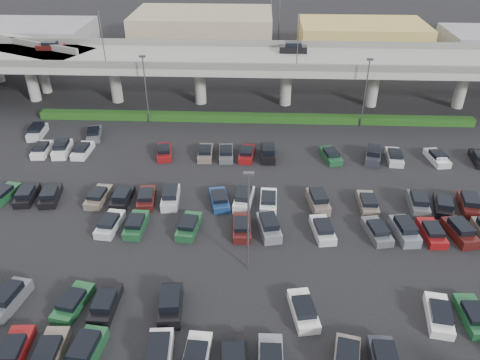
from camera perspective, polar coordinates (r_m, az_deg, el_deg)
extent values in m
plane|color=black|center=(50.58, 1.22, -4.54)|extent=(280.00, 280.00, 0.00)
cube|color=#9B9B93|center=(76.30, 1.92, 14.32)|extent=(150.00, 13.00, 1.10)
cube|color=#60605B|center=(70.03, 1.85, 13.64)|extent=(150.00, 0.50, 1.00)
cube|color=#60605B|center=(82.01, 2.00, 16.31)|extent=(150.00, 0.50, 1.00)
cylinder|color=#9B9B93|center=(86.23, -24.04, 10.96)|extent=(1.80, 1.80, 6.70)
cube|color=#60605B|center=(85.32, -24.50, 12.92)|extent=(2.60, 9.75, 0.50)
cylinder|color=#9B9B93|center=(81.09, -14.95, 11.43)|extent=(1.80, 1.80, 6.70)
cube|color=#60605B|center=(80.12, -15.26, 13.54)|extent=(2.60, 9.75, 0.50)
cylinder|color=#9B9B93|center=(78.14, -4.88, 11.63)|extent=(1.80, 1.80, 6.70)
cube|color=#60605B|center=(77.14, -4.99, 13.83)|extent=(2.60, 9.75, 0.50)
cylinder|color=#9B9B93|center=(77.65, 5.63, 11.46)|extent=(1.80, 1.80, 6.70)
cube|color=#60605B|center=(76.64, 5.76, 13.68)|extent=(2.60, 9.75, 0.50)
cylinder|color=#9B9B93|center=(79.66, 15.92, 10.94)|extent=(1.80, 1.80, 6.70)
cube|color=#60605B|center=(78.67, 16.26, 13.08)|extent=(2.60, 9.75, 0.50)
cylinder|color=#9B9B93|center=(83.99, 25.39, 10.14)|extent=(1.80, 1.80, 6.70)
cube|color=#60605B|center=(83.05, 25.88, 12.15)|extent=(2.60, 9.75, 0.50)
cube|color=#471412|center=(86.21, -22.10, 14.81)|extent=(4.40, 1.82, 0.82)
cube|color=black|center=(86.05, -22.19, 15.21)|extent=(2.30, 1.60, 0.50)
cube|color=black|center=(79.05, 6.48, 15.57)|extent=(4.40, 1.82, 1.05)
cube|color=black|center=(78.83, 6.52, 16.14)|extent=(2.60, 1.60, 0.65)
cylinder|color=#4B4B50|center=(72.81, -16.41, 16.01)|extent=(0.14, 0.14, 8.00)
cylinder|color=#4B4B50|center=(69.38, 7.07, 16.27)|extent=(0.14, 0.14, 8.00)
cylinder|color=#9B9B93|center=(89.31, -22.83, 11.87)|extent=(1.60, 1.60, 6.70)
cube|color=#183B11|center=(72.08, 1.74, 7.58)|extent=(66.00, 1.60, 1.10)
cube|color=maroon|center=(41.05, -25.83, -18.32)|extent=(2.15, 4.53, 0.82)
cube|color=black|center=(40.49, -26.16, -17.94)|extent=(1.77, 2.41, 0.50)
cube|color=#726459|center=(39.92, -22.14, -18.95)|extent=(2.01, 4.47, 0.82)
cube|color=black|center=(39.35, -22.44, -18.57)|extent=(1.70, 2.37, 0.50)
cube|color=#1D512C|center=(38.87, -18.25, -19.43)|extent=(2.31, 4.58, 1.05)
cube|color=black|center=(38.25, -18.47, -18.65)|extent=(1.89, 2.76, 0.65)
cube|color=white|center=(37.47, -9.81, -20.40)|extent=(2.17, 4.53, 1.05)
cube|color=black|center=(36.83, -9.93, -19.60)|extent=(1.81, 2.72, 0.65)
cube|color=white|center=(37.14, -5.35, -20.85)|extent=(2.07, 4.50, 0.82)
cube|color=black|center=(36.53, -5.45, -20.49)|extent=(1.73, 2.39, 0.50)
cube|color=black|center=(36.93, -0.82, -21.08)|extent=(2.22, 4.55, 0.82)
cube|color=black|center=(36.31, -0.84, -20.72)|extent=(1.81, 2.44, 0.50)
cube|color=black|center=(36.30, 3.80, -20.83)|extent=(1.61, 2.30, 0.50)
cube|color=black|center=(36.79, 12.97, -20.15)|extent=(2.11, 2.88, 0.65)
cube|color=black|center=(37.40, 17.37, -19.91)|extent=(1.67, 2.64, 0.65)
cube|color=#525459|center=(45.10, -26.35, -12.99)|extent=(2.53, 4.64, 1.05)
cube|color=black|center=(44.57, -26.60, -12.22)|extent=(2.01, 2.83, 0.65)
cube|color=#1D512C|center=(42.93, -19.65, -13.96)|extent=(2.59, 4.66, 0.82)
cube|color=black|center=(42.37, -19.89, -13.54)|extent=(1.99, 2.55, 0.50)
cube|color=black|center=(42.03, -16.06, -14.36)|extent=(1.90, 4.43, 0.82)
cube|color=black|center=(41.46, -16.26, -13.94)|extent=(1.64, 2.33, 0.50)
cube|color=black|center=(40.65, -8.44, -14.89)|extent=(2.20, 4.54, 1.05)
cube|color=black|center=(40.07, -8.53, -14.08)|extent=(1.82, 2.73, 0.65)
cube|color=white|center=(40.34, 7.72, -15.53)|extent=(2.56, 4.65, 0.82)
cube|color=black|center=(39.75, 7.81, -15.12)|extent=(1.98, 2.54, 0.50)
cube|color=white|center=(42.86, 23.05, -14.94)|extent=(2.48, 4.63, 0.82)
cube|color=black|center=(42.30, 23.31, -14.54)|extent=(1.94, 2.52, 0.50)
cube|color=#1D512C|center=(43.90, 26.52, -14.67)|extent=(1.94, 4.45, 0.82)
cube|color=black|center=(43.35, 26.81, -14.26)|extent=(1.66, 2.34, 0.50)
cube|color=silver|center=(50.66, -15.55, -5.23)|extent=(2.28, 4.57, 0.82)
cube|color=black|center=(50.15, -15.71, -4.79)|extent=(1.84, 2.46, 0.50)
cube|color=#1D512C|center=(49.91, -12.53, -5.39)|extent=(1.91, 4.44, 0.82)
cube|color=black|center=(49.38, -12.66, -4.94)|extent=(1.65, 2.33, 0.50)
cube|color=#1D512C|center=(48.82, -6.24, -5.65)|extent=(2.36, 4.59, 0.82)
cube|color=black|center=(48.29, -6.32, -5.20)|extent=(1.88, 2.48, 0.50)
cube|color=#471412|center=(48.34, 0.25, -5.86)|extent=(2.04, 4.49, 0.82)
cube|color=black|center=(47.80, 0.24, -5.40)|extent=(1.72, 2.38, 0.50)
cube|color=slate|center=(48.27, 3.53, -5.83)|extent=(2.70, 4.68, 1.05)
cube|color=black|center=(47.78, 3.56, -5.05)|extent=(2.11, 2.88, 0.65)
cube|color=silver|center=(48.79, 10.03, -6.03)|extent=(2.45, 4.62, 0.82)
cube|color=black|center=(48.26, 10.13, -5.58)|extent=(1.93, 2.51, 0.50)
cube|color=#525459|center=(49.86, 16.34, -6.05)|extent=(2.65, 4.67, 0.82)
cube|color=black|center=(49.34, 16.49, -5.60)|extent=(2.02, 2.57, 0.50)
cube|color=slate|center=(50.54, 19.40, -5.92)|extent=(2.39, 4.60, 1.05)
cube|color=black|center=(50.07, 19.56, -5.18)|extent=(1.94, 2.79, 0.65)
cube|color=maroon|center=(51.49, 22.32, -5.99)|extent=(2.05, 4.49, 0.82)
cube|color=black|center=(50.98, 22.52, -5.56)|extent=(1.72, 2.38, 0.50)
cube|color=#471412|center=(52.44, 25.18, -5.85)|extent=(2.66, 4.67, 1.05)
cube|color=black|center=(51.98, 25.38, -5.12)|extent=(2.09, 2.87, 0.65)
cube|color=#1D512C|center=(59.86, -26.87, -1.63)|extent=(2.62, 4.67, 0.82)
cube|color=black|center=(59.41, -27.09, -1.22)|extent=(2.01, 2.56, 0.50)
cube|color=black|center=(58.58, -24.51, -1.72)|extent=(2.31, 4.58, 0.82)
cube|color=black|center=(58.12, -24.73, -1.31)|extent=(1.85, 2.47, 0.50)
cube|color=black|center=(57.40, -22.06, -1.82)|extent=(2.51, 4.64, 0.82)
cube|color=black|center=(56.93, -22.26, -1.40)|extent=(1.96, 2.53, 0.50)
cube|color=#726459|center=(55.38, -16.86, -2.02)|extent=(2.20, 4.54, 0.82)
cube|color=black|center=(54.89, -17.02, -1.58)|extent=(1.80, 2.43, 0.50)
cube|color=black|center=(54.55, -14.13, -2.12)|extent=(1.97, 4.46, 0.82)
cube|color=black|center=(54.06, -14.27, -1.68)|extent=(1.68, 2.35, 0.50)
cube|color=#471412|center=(53.85, -11.32, -2.21)|extent=(2.31, 4.58, 0.82)
cube|color=black|center=(53.35, -11.43, -1.76)|extent=(1.86, 2.47, 0.50)
cube|color=silver|center=(53.22, -8.45, -2.20)|extent=(2.14, 4.52, 1.05)
cube|color=black|center=(52.77, -8.52, -1.46)|extent=(1.79, 2.71, 0.65)
cube|color=navy|center=(52.55, -2.53, -2.47)|extent=(2.76, 4.70, 0.82)
cube|color=black|center=(52.04, -2.56, -2.01)|extent=(2.07, 2.60, 0.50)
cube|color=white|center=(52.34, 0.47, -2.44)|extent=(2.40, 4.61, 1.05)
cube|color=black|center=(51.89, 0.48, -1.69)|extent=(1.94, 2.79, 0.65)
cube|color=white|center=(52.40, 3.48, -2.62)|extent=(1.96, 4.45, 0.82)
cube|color=black|center=(51.88, 3.50, -2.16)|extent=(1.67, 2.35, 0.50)
cube|color=#726459|center=(52.76, 9.47, -2.63)|extent=(2.46, 4.62, 1.05)
cube|color=black|center=(52.31, 9.55, -1.88)|extent=(1.97, 2.81, 0.65)
cube|color=#726459|center=(53.80, 15.29, -2.82)|extent=(1.83, 4.40, 0.82)
cube|color=black|center=(53.30, 15.42, -2.38)|extent=(1.60, 2.30, 0.50)
cube|color=#525459|center=(55.26, 20.87, -2.77)|extent=(2.20, 4.54, 1.05)
cube|color=black|center=(54.83, 21.03, -2.06)|extent=(1.83, 2.73, 0.65)
cube|color=black|center=(56.26, 23.50, -2.89)|extent=(2.75, 4.69, 0.82)
cube|color=black|center=(55.78, 23.70, -2.46)|extent=(2.07, 2.60, 0.50)
cube|color=#471412|center=(57.26, 26.09, -2.80)|extent=(2.51, 4.64, 1.05)
cube|color=black|center=(56.85, 26.28, -2.11)|extent=(2.00, 2.83, 0.65)
cube|color=white|center=(68.26, -22.94, 3.39)|extent=(2.13, 4.52, 0.82)
cube|color=black|center=(67.83, -23.11, 3.78)|extent=(1.76, 2.41, 0.50)
cube|color=white|center=(67.09, -20.83, 3.48)|extent=(2.26, 4.56, 1.05)
cube|color=black|center=(66.74, -20.96, 4.10)|extent=(1.86, 2.75, 0.65)
cube|color=white|center=(66.12, -18.61, 3.39)|extent=(1.93, 4.44, 0.82)
cube|color=black|center=(65.67, -18.76, 3.79)|extent=(1.66, 2.34, 0.50)
cube|color=maroon|center=(63.05, -9.21, 3.33)|extent=(2.59, 4.66, 0.82)
cube|color=black|center=(62.59, -9.29, 3.75)|extent=(1.99, 2.55, 0.50)
cube|color=#726459|center=(62.20, -4.23, 3.26)|extent=(1.99, 4.47, 0.82)
cube|color=black|center=(61.73, -4.27, 3.69)|extent=(1.69, 2.36, 0.50)
cube|color=#525459|center=(61.95, -1.70, 3.21)|extent=(2.11, 4.51, 0.82)
cube|color=black|center=(61.48, -1.72, 3.64)|extent=(1.75, 2.40, 0.50)
cube|color=maroon|center=(61.83, 0.85, 3.16)|extent=(2.21, 4.55, 0.82)
cube|color=black|center=(61.35, 0.85, 3.59)|extent=(1.80, 2.44, 0.50)
cube|color=black|center=(61.77, 3.40, 3.20)|extent=(1.95, 4.45, 1.05)
cube|color=black|center=(61.38, 3.43, 3.87)|extent=(1.68, 2.65, 0.65)
cube|color=#1D512C|center=(62.54, 10.99, 2.89)|extent=(2.76, 4.70, 0.82)
cube|color=black|center=(62.07, 11.07, 3.32)|extent=(2.08, 2.60, 0.50)
cube|color=#2C2F39|center=(63.55, 15.91, 2.82)|extent=(2.82, 4.71, 1.05)
cube|color=black|center=(63.18, 16.01, 3.47)|extent=(2.18, 2.91, 0.65)
cube|color=silver|center=(64.31, 18.27, 2.64)|extent=(2.16, 4.53, 0.82)
cube|color=black|center=(63.86, 18.41, 3.05)|extent=(1.78, 2.42, 0.50)
cube|color=silver|center=(66.04, 22.87, 2.47)|extent=(2.47, 4.63, 0.82)
cube|color=black|center=(65.60, 23.03, 2.86)|extent=(1.93, 2.52, 0.50)
cube|color=black|center=(68.18, 27.20, 2.28)|extent=(2.28, 4.57, 0.82)
cube|color=silver|center=(73.41, -23.45, 5.32)|extent=(2.20, 4.54, 1.05)
cube|color=black|center=(73.09, -23.58, 5.90)|extent=(1.82, 2.73, 0.65)
cube|color=#525459|center=(70.29, -17.33, 5.32)|extent=(2.74, 4.69, 0.82)
cube|color=black|center=(69.86, -17.46, 5.71)|extent=(2.07, 2.59, 0.50)
cylinder|color=#4B4B50|center=(71.45, -11.38, 10.61)|extent=(0.18, 0.18, 10.00)
cube|color=#4B4B50|center=(69.83, -11.83, 14.55)|extent=(0.90, 0.38, 0.30)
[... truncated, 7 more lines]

